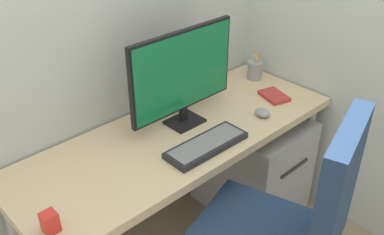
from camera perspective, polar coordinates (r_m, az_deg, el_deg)
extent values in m
cube|color=#D1B78C|center=(2.04, -1.65, -2.51)|extent=(1.63, 0.60, 0.04)
cylinder|color=#B2B5BA|center=(2.61, 14.61, -4.81)|extent=(0.04, 0.04, 0.67)
cylinder|color=#B2B5BA|center=(2.84, 6.58, -0.75)|extent=(0.04, 0.04, 0.67)
cube|color=navy|center=(1.60, 18.35, -9.87)|extent=(0.41, 0.18, 0.57)
cube|color=#9EA0A5|center=(2.57, 7.82, -5.86)|extent=(0.46, 0.55, 0.58)
cube|color=#262628|center=(2.37, 13.23, -6.48)|extent=(0.23, 0.01, 0.02)
cube|color=black|center=(2.11, -0.96, -0.51)|extent=(0.17, 0.13, 0.01)
cube|color=black|center=(2.09, -1.16, 0.64)|extent=(0.04, 0.02, 0.08)
cube|color=black|center=(1.99, -1.26, 6.12)|extent=(0.59, 0.02, 0.39)
cube|color=#14723F|center=(1.98, -0.99, 6.00)|extent=(0.56, 0.01, 0.36)
cube|color=black|center=(1.93, 1.91, -3.64)|extent=(0.39, 0.15, 0.03)
cube|color=slate|center=(1.92, 1.91, -3.27)|extent=(0.36, 0.12, 0.00)
ellipsoid|color=gray|center=(2.18, 9.18, 0.62)|extent=(0.08, 0.10, 0.04)
cylinder|color=gray|center=(2.54, 8.19, 6.12)|extent=(0.08, 0.08, 0.10)
cylinder|color=silver|center=(2.51, 8.16, 7.15)|extent=(0.03, 0.01, 0.10)
cylinder|color=silver|center=(2.52, 8.40, 7.25)|extent=(0.03, 0.01, 0.10)
torus|color=red|center=(2.53, 8.21, 6.33)|extent=(0.03, 0.03, 0.01)
cylinder|color=orange|center=(2.53, 8.07, 7.27)|extent=(0.02, 0.02, 0.14)
cylinder|color=orange|center=(2.52, 8.65, 7.00)|extent=(0.01, 0.02, 0.13)
cube|color=#B23333|center=(2.36, 10.66, 2.79)|extent=(0.15, 0.18, 0.02)
cube|color=red|center=(1.60, -18.08, -12.88)|extent=(0.05, 0.05, 0.08)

